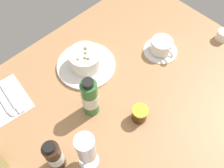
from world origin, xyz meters
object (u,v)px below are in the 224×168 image
creamer_jug (223,35)px  porridge_bowl (86,61)px  coffee_cup (161,47)px  sauce_bottle_brown (54,156)px  cutlery_setting (7,100)px  jam_jar (140,114)px  wine_glass (86,149)px  sauce_bottle_green (90,98)px

creamer_jug → porridge_bowl: bearing=-29.9°
coffee_cup → sauce_bottle_brown: (57.87, 7.22, 4.37)cm
cutlery_setting → coffee_cup: coffee_cup is taller
coffee_cup → jam_jar: bearing=26.7°
cutlery_setting → wine_glass: size_ratio=1.07×
cutlery_setting → sauce_bottle_brown: size_ratio=1.22×
creamer_jug → sauce_bottle_green: 62.84cm
porridge_bowl → wine_glass: bearing=50.3°
porridge_bowl → sauce_bottle_green: 19.71cm
cutlery_setting → wine_glass: (-6.78, 36.94, 11.28)cm
sauce_bottle_brown → coffee_cup: bearing=-172.9°
coffee_cup → sauce_bottle_green: (37.79, 0.33, 5.50)cm
creamer_jug → jam_jar: 51.55cm
creamer_jug → sauce_bottle_brown: sauce_bottle_brown is taller
porridge_bowl → wine_glass: (23.75, 28.57, 8.05)cm
porridge_bowl → coffee_cup: (-26.71, 15.25, -0.69)cm
coffee_cup → jam_jar: 31.56cm
sauce_bottle_green → sauce_bottle_brown: (20.08, 6.89, -1.13)cm
porridge_bowl → sauce_bottle_green: size_ratio=1.27×
porridge_bowl → sauce_bottle_brown: 38.59cm
sauce_bottle_green → sauce_bottle_brown: size_ratio=1.15×
porridge_bowl → sauce_bottle_brown: size_ratio=1.46×
wine_glass → jam_jar: bearing=177.8°
porridge_bowl → wine_glass: wine_glass is taller
jam_jar → sauce_bottle_brown: sauce_bottle_brown is taller
cutlery_setting → jam_jar: bearing=127.5°
coffee_cup → creamer_jug: coffee_cup is taller
cutlery_setting → sauce_bottle_brown: sauce_bottle_brown is taller
wine_glass → jam_jar: size_ratio=2.96×
wine_glass → sauce_bottle_green: sauce_bottle_green is taller
creamer_jug → cutlery_setting: bearing=-24.8°
creamer_jug → sauce_bottle_brown: size_ratio=0.37×
creamer_jug → wine_glass: 74.39cm
creamer_jug → sauce_bottle_green: bearing=-12.2°
coffee_cup → wine_glass: bearing=14.8°
coffee_cup → sauce_bottle_green: bearing=0.5°
cutlery_setting → jam_jar: size_ratio=3.18×
cutlery_setting → wine_glass: wine_glass is taller
porridge_bowl → cutlery_setting: bearing=-15.3°
jam_jar → creamer_jug: bearing=-179.3°
wine_glass → sauce_bottle_green: bearing=-134.3°
creamer_jug → sauce_bottle_green: (61.13, -13.21, 6.08)cm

